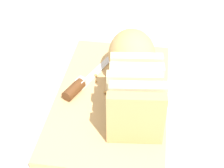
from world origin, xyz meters
TOP-DOWN VIEW (x-y plane):
  - ground_plane at (0.00, 0.00)m, footprint 3.00×3.00m
  - cutting_board at (0.00, 0.00)m, footprint 0.40×0.25m
  - bread_loaf at (-0.02, 0.04)m, footprint 0.29×0.14m
  - bread_knife at (-0.02, -0.07)m, footprint 0.28×0.14m
  - crumb_near_knife at (0.00, -0.01)m, footprint 0.01×0.01m
  - crumb_near_loaf at (-0.05, -0.05)m, footprint 0.01×0.01m
  - crumb_stray_left at (-0.05, -0.02)m, footprint 0.01×0.01m
  - crumb_stray_right at (-0.04, -0.04)m, footprint 0.00×0.00m

SIDE VIEW (x-z plane):
  - ground_plane at x=0.00m, z-range 0.00..0.00m
  - cutting_board at x=0.00m, z-range 0.00..0.02m
  - crumb_stray_right at x=-0.04m, z-range 0.02..0.02m
  - crumb_near_knife at x=0.00m, z-range 0.02..0.03m
  - crumb_near_loaf at x=-0.05m, z-range 0.02..0.03m
  - crumb_stray_left at x=-0.05m, z-range 0.02..0.03m
  - bread_knife at x=-0.02m, z-range 0.02..0.04m
  - bread_loaf at x=-0.02m, z-range 0.02..0.13m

